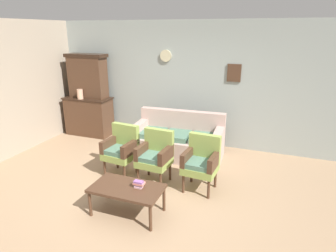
% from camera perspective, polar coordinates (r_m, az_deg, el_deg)
% --- Properties ---
extents(ground_plane, '(7.68, 7.68, 0.00)m').
position_cam_1_polar(ground_plane, '(4.61, -5.05, -14.33)').
color(ground_plane, '#997A5B').
extents(wall_back_with_decor, '(6.40, 0.09, 2.70)m').
position_cam_1_polar(wall_back_with_decor, '(6.45, 4.78, 8.22)').
color(wall_back_with_decor, '#939E99').
rests_on(wall_back_with_decor, ground).
extents(side_cabinet, '(1.16, 0.55, 0.93)m').
position_cam_1_polar(side_cabinet, '(7.41, -15.30, 1.94)').
color(side_cabinet, '#472D1E').
rests_on(side_cabinet, ground).
extents(cabinet_upper_hutch, '(0.99, 0.38, 1.03)m').
position_cam_1_polar(cabinet_upper_hutch, '(7.26, -15.59, 9.57)').
color(cabinet_upper_hutch, '#472D1E').
rests_on(cabinet_upper_hutch, side_cabinet).
extents(vase_on_cabinet, '(0.14, 0.14, 0.23)m').
position_cam_1_polar(vase_on_cabinet, '(7.18, -16.98, 6.05)').
color(vase_on_cabinet, tan).
rests_on(vase_on_cabinet, side_cabinet).
extents(floral_couch, '(1.84, 0.89, 0.90)m').
position_cam_1_polar(floral_couch, '(5.94, 2.10, -2.92)').
color(floral_couch, tan).
rests_on(floral_couch, ground).
extents(armchair_by_doorway, '(0.57, 0.54, 0.90)m').
position_cam_1_polar(armchair_by_doorway, '(5.21, -9.19, -4.30)').
color(armchair_by_doorway, '#849947').
rests_on(armchair_by_doorway, ground).
extents(armchair_row_middle, '(0.55, 0.52, 0.90)m').
position_cam_1_polar(armchair_row_middle, '(4.89, -2.52, -5.61)').
color(armchair_row_middle, '#849947').
rests_on(armchair_row_middle, ground).
extents(armchair_near_cabinet, '(0.55, 0.53, 0.90)m').
position_cam_1_polar(armchair_near_cabinet, '(4.69, 6.59, -6.82)').
color(armchair_near_cabinet, '#849947').
rests_on(armchair_near_cabinet, ground).
extents(coffee_table, '(1.00, 0.56, 0.42)m').
position_cam_1_polar(coffee_table, '(4.16, -8.10, -12.37)').
color(coffee_table, '#472D1E').
rests_on(coffee_table, ground).
extents(book_stack_on_table, '(0.15, 0.11, 0.10)m').
position_cam_1_polar(book_stack_on_table, '(4.09, -5.79, -11.29)').
color(book_stack_on_table, '#D4A5AE').
rests_on(book_stack_on_table, coffee_table).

